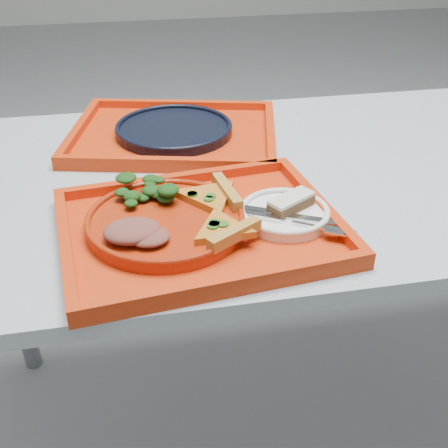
{
  "coord_description": "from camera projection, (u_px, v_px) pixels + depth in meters",
  "views": [
    {
      "loc": [
        -0.39,
        -0.99,
        1.26
      ],
      "look_at": [
        -0.24,
        -0.23,
        0.78
      ],
      "focal_mm": 45.0,
      "sensor_mm": 36.0,
      "label": 1
    }
  ],
  "objects": [
    {
      "name": "dessert_bar",
      "position": [
        291.0,
        203.0,
        0.95
      ],
      "size": [
        0.09,
        0.07,
        0.02
      ],
      "rotation": [
        0.0,
        0.0,
        0.54
      ],
      "color": "#472B17",
      "rests_on": "side_plate"
    },
    {
      "name": "knife",
      "position": [
        290.0,
        215.0,
        0.93
      ],
      "size": [
        0.17,
        0.1,
        0.01
      ],
      "primitive_type": "cube",
      "rotation": [
        0.0,
        0.0,
        -0.47
      ],
      "color": "silver",
      "rests_on": "side_plate"
    },
    {
      "name": "side_plate",
      "position": [
        284.0,
        215.0,
        0.95
      ],
      "size": [
        0.15,
        0.15,
        0.01
      ],
      "primitive_type": "cylinder",
      "color": "white",
      "rests_on": "tray_main"
    },
    {
      "name": "dinner_plate",
      "position": [
        166.0,
        223.0,
        0.92
      ],
      "size": [
        0.26,
        0.26,
        0.02
      ],
      "primitive_type": "cylinder",
      "color": "#A2250A",
      "rests_on": "tray_main"
    },
    {
      "name": "ground",
      "position": [
        293.0,
        410.0,
        1.55
      ],
      "size": [
        10.0,
        10.0,
        0.0
      ],
      "primitive_type": "plane",
      "color": "gray",
      "rests_on": "ground"
    },
    {
      "name": "pizza_slice_b",
      "position": [
        209.0,
        194.0,
        0.97
      ],
      "size": [
        0.15,
        0.13,
        0.02
      ],
      "primitive_type": null,
      "rotation": [
        0.0,
        0.0,
        3.28
      ],
      "color": "gold",
      "rests_on": "dinner_plate"
    },
    {
      "name": "navy_plate",
      "position": [
        174.0,
        130.0,
        1.26
      ],
      "size": [
        0.26,
        0.26,
        0.02
      ],
      "primitive_type": "cylinder",
      "color": "black",
      "rests_on": "tray_far"
    },
    {
      "name": "salad_heap",
      "position": [
        145.0,
        187.0,
        0.96
      ],
      "size": [
        0.09,
        0.08,
        0.04
      ],
      "primitive_type": "ellipsoid",
      "color": "black",
      "rests_on": "dinner_plate"
    },
    {
      "name": "table",
      "position": [
        314.0,
        197.0,
        1.19
      ],
      "size": [
        1.6,
        0.8,
        0.75
      ],
      "color": "#99A3AC",
      "rests_on": "ground"
    },
    {
      "name": "tray_main",
      "position": [
        200.0,
        231.0,
        0.93
      ],
      "size": [
        0.49,
        0.4,
        0.01
      ],
      "primitive_type": "cube",
      "rotation": [
        0.0,
        0.0,
        0.11
      ],
      "color": "red",
      "rests_on": "table"
    },
    {
      "name": "fork",
      "position": [
        291.0,
        221.0,
        0.91
      ],
      "size": [
        0.17,
        0.11,
        0.01
      ],
      "primitive_type": "cube",
      "rotation": [
        0.0,
        0.0,
        -0.54
      ],
      "color": "silver",
      "rests_on": "side_plate"
    },
    {
      "name": "meat_portion",
      "position": [
        132.0,
        231.0,
        0.86
      ],
      "size": [
        0.09,
        0.07,
        0.03
      ],
      "primitive_type": "ellipsoid",
      "color": "brown",
      "rests_on": "dinner_plate"
    },
    {
      "name": "pizza_slice_a",
      "position": [
        222.0,
        227.0,
        0.88
      ],
      "size": [
        0.14,
        0.15,
        0.02
      ],
      "primitive_type": null,
      "rotation": [
        0.0,
        0.0,
        2.13
      ],
      "color": "gold",
      "rests_on": "dinner_plate"
    },
    {
      "name": "tray_far",
      "position": [
        174.0,
        136.0,
        1.27
      ],
      "size": [
        0.52,
        0.45,
        0.01
      ],
      "primitive_type": "cube",
      "rotation": [
        0.0,
        0.0,
        -0.24
      ],
      "color": "red",
      "rests_on": "table"
    }
  ]
}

